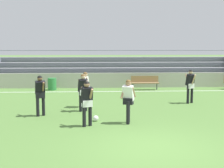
{
  "coord_description": "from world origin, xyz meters",
  "views": [
    {
      "loc": [
        -1.61,
        -8.84,
        2.94
      ],
      "look_at": [
        -0.91,
        5.2,
        1.19
      ],
      "focal_mm": 51.31,
      "sensor_mm": 36.0,
      "label": 1
    }
  ],
  "objects_px": {
    "bench_near_wall_gap": "(145,81)",
    "player_dark_on_ball": "(87,100)",
    "player_white_challenging": "(128,97)",
    "player_white_deep_cover": "(85,86)",
    "bleacher_stand": "(115,69)",
    "player_dark_dropping_back": "(40,92)",
    "player_dark_wide_left": "(190,83)",
    "trash_bin": "(52,84)",
    "soccer_ball": "(96,118)",
    "player_dark_overlapping": "(83,89)"
  },
  "relations": [
    {
      "from": "player_dark_on_ball",
      "to": "soccer_ball",
      "type": "distance_m",
      "value": 1.19
    },
    {
      "from": "bleacher_stand",
      "to": "player_dark_wide_left",
      "type": "relative_size",
      "value": 10.68
    },
    {
      "from": "bleacher_stand",
      "to": "player_dark_overlapping",
      "type": "relative_size",
      "value": 10.93
    },
    {
      "from": "bleacher_stand",
      "to": "player_dark_dropping_back",
      "type": "relative_size",
      "value": 10.73
    },
    {
      "from": "bleacher_stand",
      "to": "bench_near_wall_gap",
      "type": "height_order",
      "value": "bleacher_stand"
    },
    {
      "from": "bench_near_wall_gap",
      "to": "player_dark_wide_left",
      "type": "bearing_deg",
      "value": -72.72
    },
    {
      "from": "player_dark_on_ball",
      "to": "soccer_ball",
      "type": "relative_size",
      "value": 7.48
    },
    {
      "from": "player_dark_on_ball",
      "to": "player_dark_wide_left",
      "type": "height_order",
      "value": "player_dark_wide_left"
    },
    {
      "from": "player_white_deep_cover",
      "to": "player_dark_overlapping",
      "type": "bearing_deg",
      "value": -94.51
    },
    {
      "from": "player_white_challenging",
      "to": "player_dark_wide_left",
      "type": "bearing_deg",
      "value": 48.37
    },
    {
      "from": "trash_bin",
      "to": "soccer_ball",
      "type": "bearing_deg",
      "value": -71.89
    },
    {
      "from": "trash_bin",
      "to": "player_dark_wide_left",
      "type": "xyz_separation_m",
      "value": [
        7.54,
        -5.05,
        0.62
      ]
    },
    {
      "from": "bleacher_stand",
      "to": "player_dark_dropping_back",
      "type": "distance_m",
      "value": 11.64
    },
    {
      "from": "player_white_challenging",
      "to": "player_dark_dropping_back",
      "type": "distance_m",
      "value": 3.76
    },
    {
      "from": "player_white_challenging",
      "to": "player_white_deep_cover",
      "type": "bearing_deg",
      "value": 117.96
    },
    {
      "from": "bench_near_wall_gap",
      "to": "player_dark_on_ball",
      "type": "distance_m",
      "value": 9.87
    },
    {
      "from": "bench_near_wall_gap",
      "to": "soccer_ball",
      "type": "bearing_deg",
      "value": -110.71
    },
    {
      "from": "player_dark_wide_left",
      "to": "player_dark_overlapping",
      "type": "relative_size",
      "value": 1.02
    },
    {
      "from": "bleacher_stand",
      "to": "player_dark_on_ball",
      "type": "relative_size",
      "value": 10.94
    },
    {
      "from": "bench_near_wall_gap",
      "to": "player_dark_on_ball",
      "type": "height_order",
      "value": "player_dark_on_ball"
    },
    {
      "from": "player_dark_on_ball",
      "to": "player_white_challenging",
      "type": "xyz_separation_m",
      "value": [
        1.52,
        0.37,
        0.0
      ]
    },
    {
      "from": "bench_near_wall_gap",
      "to": "player_dark_dropping_back",
      "type": "distance_m",
      "value": 9.24
    },
    {
      "from": "player_white_deep_cover",
      "to": "player_white_challenging",
      "type": "bearing_deg",
      "value": -62.04
    },
    {
      "from": "trash_bin",
      "to": "player_dark_overlapping",
      "type": "bearing_deg",
      "value": -71.39
    },
    {
      "from": "player_dark_wide_left",
      "to": "trash_bin",
      "type": "bearing_deg",
      "value": 146.16
    },
    {
      "from": "trash_bin",
      "to": "player_dark_dropping_back",
      "type": "distance_m",
      "value": 7.63
    },
    {
      "from": "bleacher_stand",
      "to": "bench_near_wall_gap",
      "type": "bearing_deg",
      "value": -64.34
    },
    {
      "from": "bleacher_stand",
      "to": "player_dark_dropping_back",
      "type": "xyz_separation_m",
      "value": [
        -3.74,
        -11.02,
        -0.05
      ]
    },
    {
      "from": "trash_bin",
      "to": "player_dark_wide_left",
      "type": "distance_m",
      "value": 9.1
    },
    {
      "from": "player_dark_overlapping",
      "to": "player_white_deep_cover",
      "type": "bearing_deg",
      "value": 85.49
    },
    {
      "from": "player_dark_overlapping",
      "to": "bench_near_wall_gap",
      "type": "bearing_deg",
      "value": 60.33
    },
    {
      "from": "player_dark_on_ball",
      "to": "player_dark_overlapping",
      "type": "relative_size",
      "value": 1.0
    },
    {
      "from": "trash_bin",
      "to": "player_dark_on_ball",
      "type": "distance_m",
      "value": 9.72
    },
    {
      "from": "player_dark_on_ball",
      "to": "player_dark_dropping_back",
      "type": "xyz_separation_m",
      "value": [
        -1.96,
        1.78,
        0.02
      ]
    },
    {
      "from": "player_white_deep_cover",
      "to": "player_dark_overlapping",
      "type": "distance_m",
      "value": 0.92
    },
    {
      "from": "bleacher_stand",
      "to": "trash_bin",
      "type": "distance_m",
      "value": 5.54
    },
    {
      "from": "player_white_challenging",
      "to": "player_dark_dropping_back",
      "type": "xyz_separation_m",
      "value": [
        -3.48,
        1.41,
        0.02
      ]
    },
    {
      "from": "player_dark_wide_left",
      "to": "player_white_deep_cover",
      "type": "height_order",
      "value": "player_dark_wide_left"
    },
    {
      "from": "player_dark_wide_left",
      "to": "player_dark_overlapping",
      "type": "height_order",
      "value": "player_dark_wide_left"
    },
    {
      "from": "player_dark_wide_left",
      "to": "player_white_deep_cover",
      "type": "distance_m",
      "value": 5.26
    },
    {
      "from": "player_dark_dropping_back",
      "to": "player_dark_wide_left",
      "type": "height_order",
      "value": "player_dark_wide_left"
    },
    {
      "from": "player_white_deep_cover",
      "to": "bleacher_stand",
      "type": "bearing_deg",
      "value": 78.07
    },
    {
      "from": "player_white_deep_cover",
      "to": "bench_near_wall_gap",
      "type": "bearing_deg",
      "value": 57.01
    },
    {
      "from": "player_white_challenging",
      "to": "player_dark_overlapping",
      "type": "distance_m",
      "value": 2.88
    },
    {
      "from": "player_white_challenging",
      "to": "bench_near_wall_gap",
      "type": "bearing_deg",
      "value": 77.37
    },
    {
      "from": "soccer_ball",
      "to": "player_white_deep_cover",
      "type": "bearing_deg",
      "value": 99.67
    },
    {
      "from": "player_dark_on_ball",
      "to": "player_white_deep_cover",
      "type": "bearing_deg",
      "value": 92.79
    },
    {
      "from": "player_dark_dropping_back",
      "to": "trash_bin",
      "type": "bearing_deg",
      "value": 94.15
    },
    {
      "from": "player_white_challenging",
      "to": "player_dark_wide_left",
      "type": "relative_size",
      "value": 0.98
    },
    {
      "from": "bleacher_stand",
      "to": "player_dark_overlapping",
      "type": "xyz_separation_m",
      "value": [
        -2.03,
        -10.17,
        -0.07
      ]
    }
  ]
}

